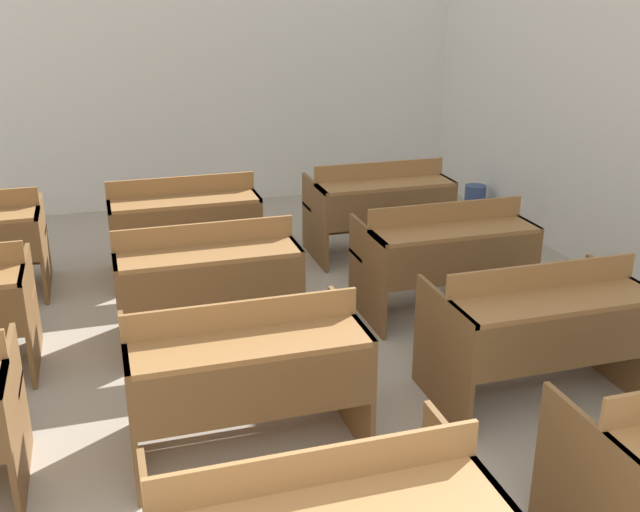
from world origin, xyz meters
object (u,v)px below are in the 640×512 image
at_px(bench_second_right, 539,326).
at_px(bench_back_center, 184,222).
at_px(bench_second_center, 245,370).
at_px(bench_third_right, 444,253).
at_px(wastepaper_bin, 475,200).
at_px(bench_third_center, 207,278).
at_px(bench_back_right, 379,204).

bearing_deg(bench_second_right, bench_back_center, 123.68).
bearing_deg(bench_second_center, bench_third_right, 36.61).
bearing_deg(wastepaper_bin, bench_third_right, -123.14).
bearing_deg(bench_third_right, bench_second_center, -143.39).
height_order(bench_second_center, bench_second_right, same).
relative_size(bench_third_center, bench_third_right, 1.00).
xyz_separation_m(bench_second_center, bench_back_right, (1.74, 2.62, 0.00)).
bearing_deg(bench_second_center, bench_third_center, 89.84).
bearing_deg(bench_back_right, bench_second_right, -90.23).
xyz_separation_m(bench_third_center, bench_third_right, (1.74, -0.02, 0.00)).
relative_size(bench_second_right, wastepaper_bin, 3.71).
bearing_deg(bench_second_center, bench_back_center, 89.76).
height_order(bench_second_right, bench_back_right, same).
height_order(bench_third_right, bench_back_right, same).
relative_size(bench_second_center, bench_back_right, 1.00).
xyz_separation_m(bench_second_right, bench_third_right, (0.01, 1.28, 0.00)).
height_order(bench_second_center, bench_back_right, same).
distance_m(bench_second_center, bench_third_center, 1.32).
xyz_separation_m(bench_third_center, bench_back_center, (0.01, 1.28, 0.00)).
bearing_deg(bench_third_center, bench_second_right, -36.96).
bearing_deg(bench_back_right, bench_back_center, -179.47).
relative_size(bench_back_center, wastepaper_bin, 3.71).
xyz_separation_m(bench_second_right, bench_back_right, (0.01, 2.60, 0.00)).
relative_size(bench_second_right, bench_back_right, 1.00).
relative_size(bench_second_center, bench_back_center, 1.00).
height_order(bench_third_center, bench_third_right, same).
distance_m(bench_second_center, bench_back_center, 2.60).
height_order(bench_second_right, bench_third_right, same).
height_order(bench_second_center, wastepaper_bin, bench_second_center).
bearing_deg(bench_second_center, wastepaper_bin, 47.57).
height_order(bench_third_right, bench_back_center, same).
xyz_separation_m(bench_third_center, bench_back_right, (1.74, 1.30, 0.00)).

